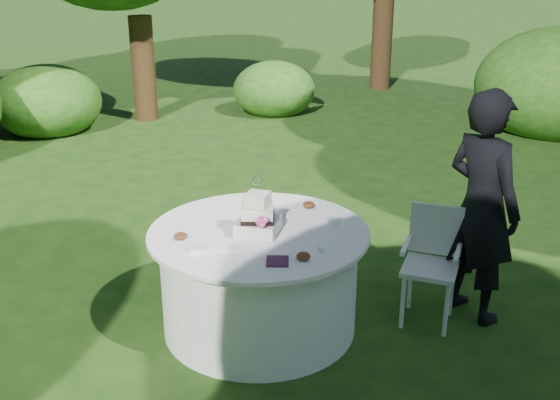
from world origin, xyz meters
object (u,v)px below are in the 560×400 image
(guest, at_px, (482,207))
(cake, at_px, (258,218))
(napkins, at_px, (278,261))
(chair, at_px, (432,255))
(table, at_px, (259,279))

(guest, distance_m, cake, 1.63)
(napkins, height_order, guest, guest)
(cake, distance_m, chair, 1.34)
(napkins, distance_m, chair, 1.33)
(napkins, height_order, chair, chair)
(table, relative_size, chair, 1.79)
(cake, height_order, chair, cake)
(guest, bearing_deg, cake, 66.27)
(cake, bearing_deg, guest, 9.56)
(napkins, relative_size, guest, 0.08)
(guest, relative_size, table, 1.12)
(guest, xyz_separation_m, chair, (-0.34, -0.07, -0.36))
(guest, relative_size, cake, 4.19)
(napkins, bearing_deg, guest, 26.45)
(table, bearing_deg, chair, 6.92)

